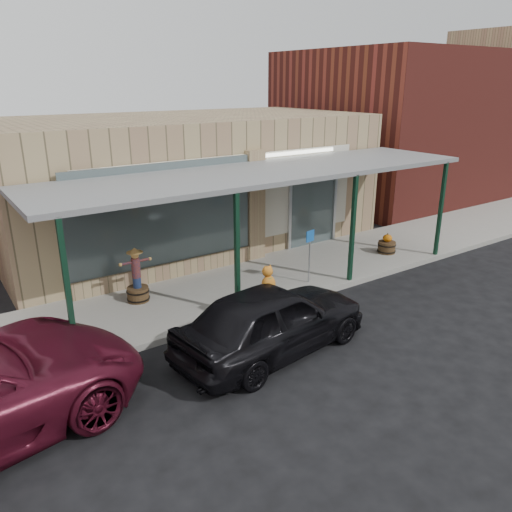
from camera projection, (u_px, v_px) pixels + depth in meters
ground at (359, 333)px, 10.99m from camera, size 120.00×120.00×0.00m
sidewalk at (265, 280)px, 13.76m from camera, size 40.00×3.20×0.15m
storefront at (186, 181)px, 16.64m from camera, size 12.00×6.25×4.20m
awning at (266, 174)px, 12.76m from camera, size 12.00×3.00×3.04m
block_buildings_near at (220, 125)px, 17.96m from camera, size 61.00×8.00×8.00m
barrel_scarecrow at (137, 283)px, 12.12m from camera, size 0.82×0.65×1.37m
barrel_pumpkin at (387, 246)px, 15.62m from camera, size 0.65×0.65×0.64m
handicap_sign at (310, 249)px, 13.08m from camera, size 0.30×0.07×1.45m
parked_sedan at (272, 319)px, 10.02m from camera, size 4.49×2.27×1.53m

